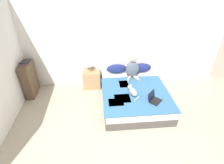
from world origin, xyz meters
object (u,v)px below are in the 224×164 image
Objects in this scene: person_sitting at (132,68)px; bookshelf at (29,79)px; pillow_far at (141,68)px; laptop_open at (154,99)px; nightstand at (92,79)px; pillow_near at (117,69)px; table_lamp at (88,63)px; cat_tabby at (132,91)px; book_stack_top at (24,62)px; bed at (134,95)px.

person_sitting is 2.82m from bookshelf.
laptop_open is at bearing -90.11° from pillow_far.
bookshelf is at bearing -173.68° from nightstand.
pillow_near is 1.56× the size of table_lamp.
pillow_near reaches higher than nightstand.
cat_tabby is at bearing -99.87° from person_sitting.
person_sitting is 1.76× the size of table_lamp.
book_stack_top reaches higher than nightstand.
book_stack_top reaches higher than pillow_far.
person_sitting is (0.40, -0.26, 0.15)m from pillow_near.
nightstand is (-1.15, 0.21, -0.44)m from person_sitting.
cat_tabby is (-0.14, -0.79, -0.21)m from person_sitting.
bookshelf reaches higher than laptop_open.
person_sitting is 1.35× the size of cat_tabby.
person_sitting reaches higher than pillow_near.
table_lamp is (-1.52, 1.31, 0.34)m from laptop_open.
pillow_near is 1.13× the size of nightstand.
table_lamp reaches higher than pillow_far.
bed is at bearing 79.29° from laptop_open.
nightstand is at bearing 6.32° from bookshelf.
pillow_near is 0.80m from nightstand.
cat_tabby is 1.30× the size of table_lamp.
nightstand is at bearing 6.36° from book_stack_top.
nightstand is 0.56× the size of bookshelf.
bookshelf is at bearing 179.58° from person_sitting.
nightstand is at bearing 169.84° from person_sitting.
bookshelf reaches higher than bed.
pillow_far is (0.72, 0.00, 0.00)m from pillow_near.
pillow_near is 1.09m from cat_tabby.
pillow_near is 0.85m from table_lamp.
pillow_far is at bearing 0.00° from pillow_near.
nightstand is (-0.74, -0.05, -0.28)m from pillow_near.
bed is 0.99m from pillow_near.
laptop_open reaches higher than bed.
bookshelf reaches higher than pillow_near.
person_sitting is at bearing 85.64° from bed.
pillow_far is 2.77× the size of book_stack_top.
pillow_near is at bearing 72.11° from laptop_open.
cat_tabby is at bearing 99.51° from laptop_open.
table_lamp is (-1.53, -0.06, 0.25)m from pillow_far.
person_sitting reaches higher than nightstand.
pillow_far is at bearing 67.08° from bed.
cat_tabby is 1.44m from nightstand.
table_lamp is at bearing -177.81° from pillow_far.
pillow_near is 0.88× the size of person_sitting.
pillow_far is at bearing 44.32° from laptop_open.
bookshelf is at bearing 57.06° from cat_tabby.
laptop_open is (-0.00, -1.37, -0.09)m from pillow_far.
pillow_near is 2.42m from bookshelf.
pillow_near is at bearing 147.22° from person_sitting.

